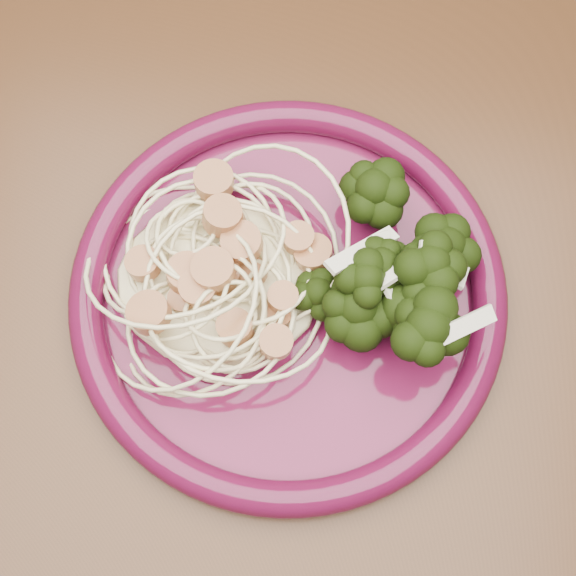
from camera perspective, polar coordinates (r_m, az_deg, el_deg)
The scene contains 6 objects.
dining_table at distance 0.63m, azimuth -10.74°, elevation -5.64°, with size 1.20×0.80×0.75m.
dinner_plate at distance 0.52m, azimuth 0.00°, elevation -0.36°, with size 0.29×0.29×0.02m.
spaghetti_pile at distance 0.51m, azimuth -5.03°, elevation 0.75°, with size 0.13×0.12×0.03m, color beige.
scallop_cluster at distance 0.48m, azimuth -5.39°, elevation 2.27°, with size 0.13×0.13×0.04m, color #B57849, non-canonical shape.
broccoli_pile at distance 0.50m, azimuth 6.32°, elevation -0.42°, with size 0.09×0.15×0.05m, color black.
onion_garnish at distance 0.47m, azimuth 6.73°, elevation 0.86°, with size 0.06×0.10×0.05m, color beige, non-canonical shape.
Camera 1 is at (0.14, -0.13, 1.25)m, focal length 50.00 mm.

